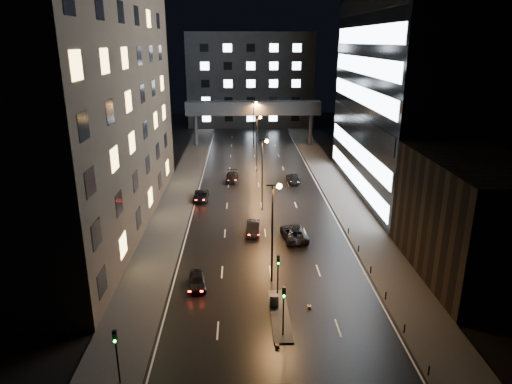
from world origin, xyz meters
The scene contains 26 objects.
ground centered at (0.00, 40.00, 0.00)m, with size 160.00×160.00×0.00m, color black.
sidewalk_left centered at (-12.50, 35.00, 0.07)m, with size 5.00×110.00×0.15m, color #383533.
sidewalk_right centered at (12.50, 35.00, 0.07)m, with size 5.00×110.00×0.15m, color #383533.
building_left centered at (-22.50, 24.00, 20.00)m, with size 15.00×48.00×40.00m, color #2D2319.
building_right_low centered at (20.00, 9.00, 6.00)m, with size 10.00×18.00×12.00m, color black.
building_right_glass centered at (25.00, 36.00, 22.50)m, with size 20.00×36.00×45.00m, color black.
building_far centered at (0.00, 98.00, 12.50)m, with size 34.00×14.00×25.00m, color #333335.
skybridge centered at (0.00, 70.00, 8.34)m, with size 30.00×3.00×10.00m.
median_island centered at (0.30, 2.00, 0.07)m, with size 1.60×8.00×0.15m, color #383533.
traffic_signal_near centered at (0.30, 4.49, 3.09)m, with size 0.28×0.34×4.40m.
traffic_signal_far centered at (0.30, -1.01, 3.09)m, with size 0.28×0.34×4.40m.
traffic_signal_corner centered at (-11.50, -6.01, 2.94)m, with size 0.28×0.34×4.40m.
bollard_row centered at (10.20, 6.50, 0.45)m, with size 0.12×25.12×0.90m.
streetlight_near centered at (0.16, 8.00, 6.50)m, with size 1.45×0.50×10.15m.
streetlight_mid_a centered at (0.16, 28.00, 6.50)m, with size 1.45×0.50×10.15m.
streetlight_mid_b centered at (0.16, 48.00, 6.50)m, with size 1.45×0.50×10.15m.
streetlight_far centered at (0.16, 68.00, 6.50)m, with size 1.45×0.50×10.15m.
car_away_a centered at (-7.26, 7.16, 0.67)m, with size 1.59×3.95×1.34m, color black.
car_away_b centered at (-1.50, 19.87, 0.73)m, with size 1.55×4.45×1.46m, color black.
car_away_c centered at (-8.94, 32.68, 0.65)m, with size 2.17×4.71×1.31m, color black.
car_away_d centered at (-4.41, 42.23, 0.73)m, with size 2.05×5.03×1.46m, color black.
car_toward_a centered at (3.35, 18.04, 0.78)m, with size 2.60×5.64×1.57m, color black.
car_toward_b centered at (5.91, 41.33, 0.73)m, with size 2.05×5.05×1.47m, color black.
utility_cabinet centered at (-0.10, 3.33, 0.68)m, with size 0.76×0.54×1.06m, color #4E4E50.
cone_a centered at (3.00, 2.94, 0.24)m, with size 0.40×0.40×0.48m, color orange.
cone_b centered at (-0.27, -2.40, 0.25)m, with size 0.41×0.41×0.50m, color #F85C0D.
Camera 1 is at (-2.97, -32.16, 22.71)m, focal length 32.00 mm.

